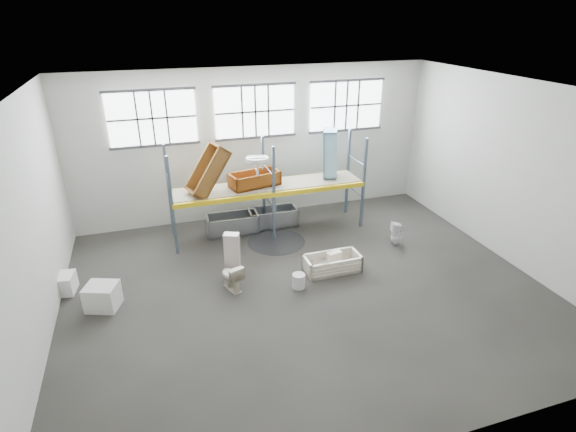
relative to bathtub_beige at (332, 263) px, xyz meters
name	(u,v)px	position (x,y,z in m)	size (l,w,h in m)	color
floor	(306,289)	(-0.99, -0.59, -0.28)	(12.00, 10.00, 0.10)	#413D38
ceiling	(310,89)	(-0.99, -0.59, 4.82)	(12.00, 10.00, 0.10)	silver
wall_back	(255,144)	(-0.99, 4.46, 2.27)	(12.00, 0.10, 5.00)	#B5B4A8
wall_front	(431,330)	(-0.99, -5.64, 2.27)	(12.00, 0.10, 5.00)	#A3A196
wall_left	(23,235)	(-7.04, -0.59, 2.27)	(0.10, 10.00, 5.00)	#AFADA2
wall_right	(514,173)	(5.06, -0.59, 2.27)	(0.10, 10.00, 5.00)	#A6A499
window_left	(152,118)	(-4.19, 4.35, 3.37)	(2.60, 0.04, 1.60)	white
window_mid	(255,112)	(-0.99, 4.35, 3.37)	(2.60, 0.04, 1.60)	white
window_right	(346,106)	(2.21, 4.35, 3.37)	(2.60, 0.04, 1.60)	white
rack_upright_la	(172,207)	(-3.99, 2.31, 1.27)	(0.08, 0.08, 3.00)	slate
rack_upright_lb	(169,192)	(-3.99, 3.51, 1.27)	(0.08, 0.08, 3.00)	slate
rack_upright_ma	(274,195)	(-0.99, 2.31, 1.27)	(0.08, 0.08, 3.00)	slate
rack_upright_mb	(263,181)	(-0.99, 3.51, 1.27)	(0.08, 0.08, 3.00)	slate
rack_upright_ra	(364,184)	(2.01, 2.31, 1.27)	(0.08, 0.08, 3.00)	slate
rack_upright_rb	(348,172)	(2.01, 3.51, 1.27)	(0.08, 0.08, 3.00)	slate
rack_beam_front	(274,195)	(-0.99, 2.31, 1.27)	(6.00, 0.10, 0.14)	yellow
rack_beam_back	(263,181)	(-0.99, 3.51, 1.27)	(6.00, 0.10, 0.14)	yellow
shelf_deck	(268,185)	(-0.99, 2.91, 1.35)	(5.90, 1.10, 0.03)	gray
wet_patch	(276,241)	(-0.99, 2.11, -0.22)	(1.80, 1.80, 0.00)	black
bathtub_beige	(332,263)	(0.00, 0.00, 0.00)	(1.54, 0.73, 0.45)	beige
cistern_spare	(334,258)	(0.11, 0.15, 0.05)	(0.41, 0.19, 0.39)	#F0E3CC
sink_in_tub	(321,266)	(-0.30, 0.07, -0.07)	(0.49, 0.49, 0.17)	beige
toilet_beige	(232,276)	(-2.81, -0.04, 0.14)	(0.41, 0.73, 0.74)	beige
cistern_tall	(232,255)	(-2.64, 0.64, 0.39)	(0.40, 0.26, 1.23)	beige
toilet_white	(397,234)	(2.46, 0.80, 0.14)	(0.33, 0.34, 0.74)	white
steel_tub_left	(233,224)	(-2.13, 3.18, 0.08)	(1.65, 0.77, 0.60)	#ADB0B6
steel_tub_right	(273,217)	(-0.76, 3.29, 0.07)	(1.61, 0.75, 0.59)	#B0B2B9
rust_tub_flat	(255,179)	(-1.41, 2.97, 1.59)	(1.53, 0.72, 0.43)	#853E0B
rust_tub_tilted	(208,171)	(-2.84, 2.82, 2.07)	(1.61, 0.76, 0.45)	brown
sink_on_shelf	(258,175)	(-1.41, 2.56, 1.87)	(0.67, 0.51, 0.59)	white
blue_tub_upright	(330,153)	(1.12, 3.03, 2.17)	(1.51, 0.71, 0.43)	#82B3CF
bucket	(299,281)	(-1.15, -0.51, -0.03)	(0.33, 0.33, 0.39)	silver
carton_near	(102,296)	(-5.93, 0.13, 0.08)	(0.73, 0.62, 0.62)	silver
carton_far	(63,284)	(-6.94, 1.14, 0.02)	(0.59, 0.59, 0.49)	white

